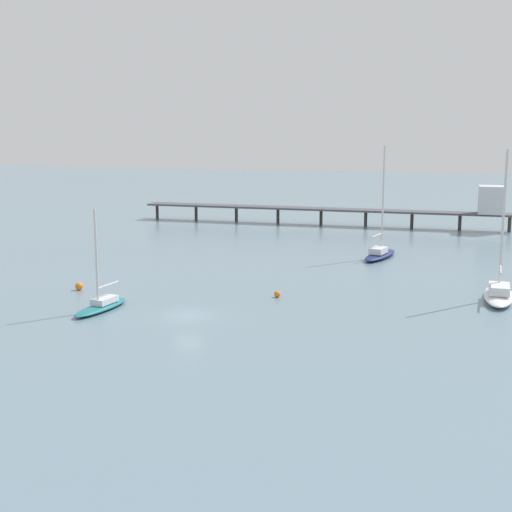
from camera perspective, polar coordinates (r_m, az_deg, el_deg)
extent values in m
plane|color=slate|center=(59.04, -5.50, -4.83)|extent=(400.00, 400.00, 0.00)
cube|color=#4C4C51|center=(113.86, 5.29, 3.80)|extent=(59.37, 3.61, 0.30)
cylinder|color=#38332D|center=(122.73, -8.00, 3.57)|extent=(0.50, 0.50, 2.42)
cylinder|color=#38332D|center=(119.97, -4.87, 3.48)|extent=(0.50, 0.50, 2.42)
cylinder|color=#38332D|center=(117.58, -1.60, 3.38)|extent=(0.50, 0.50, 2.42)
cylinder|color=#38332D|center=(115.59, 1.79, 3.26)|extent=(0.50, 0.50, 2.42)
cylinder|color=#38332D|center=(114.02, 5.28, 3.12)|extent=(0.50, 0.50, 2.42)
cylinder|color=#38332D|center=(112.88, 8.86, 2.97)|extent=(0.50, 0.50, 2.42)
cylinder|color=#38332D|center=(112.18, 12.49, 2.80)|extent=(0.50, 0.50, 2.42)
cylinder|color=#38332D|center=(111.95, 16.16, 2.62)|extent=(0.50, 0.50, 2.42)
cylinder|color=#38332D|center=(112.17, 19.82, 2.44)|extent=(0.50, 0.50, 2.42)
cube|color=silver|center=(111.64, 18.52, 4.33)|extent=(3.78, 3.78, 4.15)
ellipsoid|color=navy|center=(85.97, 10.00, 0.07)|extent=(4.13, 8.93, 0.66)
cube|color=silver|center=(85.21, 9.86, 0.44)|extent=(2.12, 2.91, 0.69)
cylinder|color=silver|center=(85.47, 10.24, 4.50)|extent=(0.22, 0.22, 12.63)
cylinder|color=silver|center=(84.30, 9.76, 1.67)|extent=(0.97, 3.50, 0.18)
ellipsoid|color=#1E727A|center=(61.85, -12.44, -4.08)|extent=(2.74, 7.19, 0.52)
cube|color=silver|center=(62.17, -12.15, -3.51)|extent=(1.60, 2.61, 0.51)
cylinder|color=silver|center=(60.66, -12.79, -0.15)|extent=(0.20, 0.20, 8.23)
cylinder|color=silver|center=(62.36, -11.88, -2.30)|extent=(0.56, 2.99, 0.16)
ellipsoid|color=white|center=(67.73, 19.02, -3.04)|extent=(2.89, 9.12, 0.80)
cube|color=silver|center=(66.86, 19.07, -2.53)|extent=(1.91, 3.23, 0.75)
cylinder|color=silver|center=(67.01, 19.36, 2.69)|extent=(0.23, 0.23, 12.75)
cylinder|color=silver|center=(65.76, 19.17, -1.03)|extent=(0.33, 3.81, 0.18)
sphere|color=orange|center=(65.02, 1.73, -3.10)|extent=(0.59, 0.59, 0.59)
sphere|color=orange|center=(69.94, -14.12, -2.39)|extent=(0.75, 0.75, 0.75)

